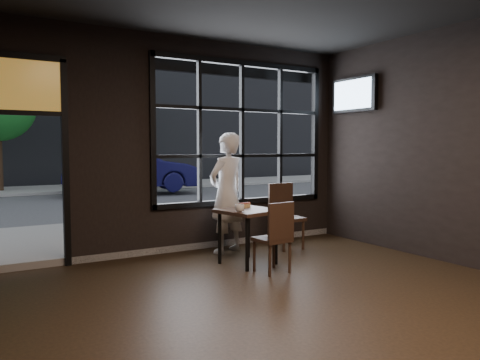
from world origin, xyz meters
TOP-DOWN VIEW (x-y plane):
  - floor at (0.00, 0.00)m, footprint 6.00×7.00m
  - window_frame at (1.20, 3.50)m, footprint 3.06×0.12m
  - stained_transom at (-2.10, 3.50)m, footprint 1.20×0.06m
  - street_asphalt at (0.00, 24.00)m, footprint 60.00×41.00m
  - building_across at (0.00, 23.00)m, footprint 28.00×12.00m
  - cafe_table at (0.60, 2.34)m, footprint 0.82×0.82m
  - chair_near at (0.65, 1.83)m, footprint 0.42×0.42m
  - chair_window at (1.64, 2.86)m, footprint 0.46×0.46m
  - man at (0.70, 3.10)m, footprint 0.75×0.61m
  - hotdog at (0.65, 2.51)m, footprint 0.21×0.13m
  - cup at (0.38, 2.17)m, footprint 0.13×0.13m
  - tv at (2.93, 2.78)m, footprint 0.11×0.97m
  - navy_car at (2.12, 12.18)m, footprint 4.57×2.27m
  - tree_right at (2.45, 14.73)m, footprint 2.63×2.63m

SIDE VIEW (x-z plane):
  - street_asphalt at x=0.00m, z-range -0.04..0.00m
  - floor at x=0.00m, z-range -0.02..0.00m
  - cafe_table at x=0.60m, z-range 0.00..0.75m
  - chair_near at x=0.65m, z-range 0.00..0.90m
  - chair_window at x=1.64m, z-range 0.00..1.00m
  - hotdog at x=0.65m, z-range 0.74..0.80m
  - cup at x=0.38m, z-range 0.74..0.84m
  - navy_car at x=2.12m, z-range 0.10..1.54m
  - man at x=0.70m, z-range 0.00..1.79m
  - window_frame at x=1.20m, z-range 0.66..2.94m
  - stained_transom at x=-2.10m, z-range 2.00..2.70m
  - tv at x=2.93m, z-range 2.15..2.72m
  - tree_right at x=2.45m, z-range 0.92..5.40m
  - building_across at x=0.00m, z-range 0.00..15.00m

